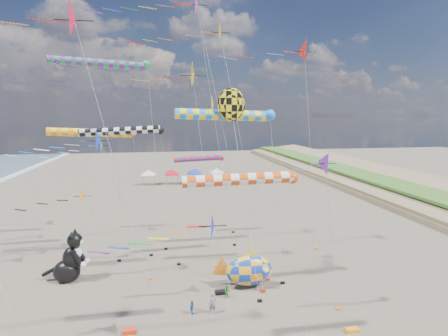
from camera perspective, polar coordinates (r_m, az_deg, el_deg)
name	(u,v)px	position (r m, az deg, el deg)	size (l,w,h in m)	color
delta_kite_0	(184,6)	(39.62, -6.48, 24.78)	(15.02, 2.82, 27.73)	#F826AE
delta_kite_1	(179,77)	(32.78, -7.36, 14.45)	(12.25, 2.63, 19.95)	#FFB40D
delta_kite_3	(222,33)	(30.10, -0.34, 21.21)	(10.32, 2.02, 22.93)	orange
delta_kite_4	(300,167)	(25.37, 12.25, 0.11)	(8.94, 1.78, 12.60)	purple
delta_kite_5	(193,232)	(20.50, -5.12, -10.35)	(8.94, 1.85, 9.62)	#0C1BD9
delta_kite_6	(85,200)	(37.45, -21.81, -4.82)	(8.17, 1.88, 7.97)	#FCB60C
delta_kite_7	(290,54)	(38.04, 10.73, 17.87)	(12.74, 2.60, 22.79)	red
delta_kite_9	(109,147)	(40.49, -18.33, 3.21)	(9.20, 1.86, 12.78)	#0B76C5
delta_kite_10	(54,27)	(23.06, -25.99, 19.93)	(14.81, 2.31, 21.34)	red
delta_kite_11	(89,144)	(31.68, -21.25, 3.71)	(11.07, 2.21, 14.01)	#1137D9
windsock_0	(103,64)	(38.85, -19.12, 15.77)	(11.16, 0.87, 20.65)	#1B9850
windsock_1	(124,132)	(33.93, -15.97, 5.72)	(9.04, 0.73, 13.92)	black
windsock_2	(201,159)	(42.96, -3.78, 1.46)	(7.52, 0.68, 10.08)	red
windsock_3	(95,133)	(37.19, -20.26, 5.36)	(9.66, 0.85, 13.71)	orange
windsock_4	(229,116)	(28.57, 0.85, 8.56)	(9.49, 0.91, 15.47)	#1680E3
windsock_5	(245,180)	(20.83, 3.46, -1.99)	(8.37, 0.75, 11.60)	#DC4B0F
angelfish_kite	(229,106)	(27.95, 0.79, 10.03)	(3.74, 3.02, 17.14)	yellow
cat_inflatable	(69,255)	(35.55, -24.00, -12.89)	(3.57, 1.79, 4.82)	black
fish_inflatable	(248,270)	(31.73, 4.00, -16.33)	(5.57, 2.86, 3.73)	#1338BD
person_adult	(213,303)	(28.46, -1.86, -21.21)	(0.61, 0.40, 1.68)	gray
child_green	(227,292)	(30.64, 0.51, -19.59)	(0.50, 0.39, 1.03)	#1F711F
child_blue	(192,307)	(28.62, -5.25, -21.72)	(0.65, 0.27, 1.11)	#255EA4
kite_bag_0	(130,331)	(27.51, -15.13, -24.35)	(0.90, 0.44, 0.30)	red
kite_bag_1	(220,292)	(31.37, -0.60, -19.63)	(0.90, 0.44, 0.30)	black
kite_bag_2	(352,330)	(28.28, 20.14, -23.60)	(0.90, 0.44, 0.30)	orange
tent_row	(183,170)	(77.39, -6.68, -0.28)	(19.20, 4.20, 3.80)	silver
parked_car	(259,180)	(78.72, 5.78, -2.00)	(1.41, 3.50, 1.19)	#26262D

